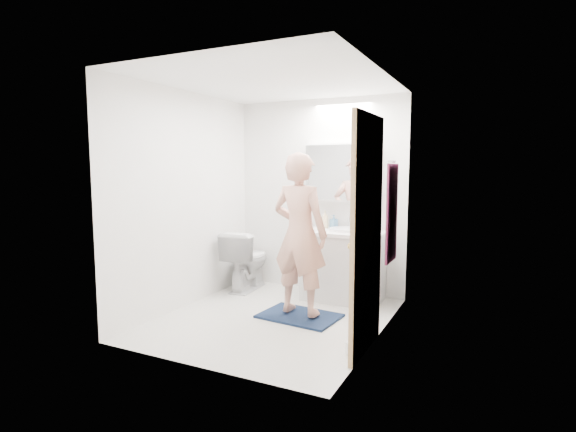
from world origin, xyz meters
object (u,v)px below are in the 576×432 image
Objects in this scene: medicine_cabinet at (340,172)px; toothbrush_cup at (369,227)px; soap_bottle_b at (334,221)px; toilet_paper_roll at (352,348)px; toilet at (247,260)px; person at (300,234)px; vanity_cabinet at (343,267)px; soap_bottle_a at (325,219)px.

medicine_cabinet reaches higher than toothbrush_cup.
soap_bottle_b is 1.98m from toilet_paper_roll.
toilet_paper_roll is (0.70, -1.64, -1.45)m from medicine_cabinet.
toilet_paper_roll is at bearing 139.66° from toilet.
toilet is (-1.13, -0.33, -1.12)m from medicine_cabinet.
toilet is 4.65× the size of soap_bottle_b.
medicine_cabinet reaches higher than person.
soap_bottle_b is at bearing 115.46° from toilet_paper_roll.
toilet is (-1.26, -0.11, -0.01)m from vanity_cabinet.
person is 17.29× the size of toothbrush_cup.
soap_bottle_a is 2.01m from toilet_paper_roll.
soap_bottle_b is 1.72× the size of toothbrush_cup.
vanity_cabinet is 1.26m from toilet.
toilet is at bearing -27.61° from person.
soap_bottle_a is at bearing -163.84° from soap_bottle_b.
vanity_cabinet is 1.17× the size of toilet.
toothbrush_cup is (1.52, 0.28, 0.48)m from toilet.
toilet_paper_roll is (1.84, -1.32, -0.33)m from toilet.
soap_bottle_a is (-0.09, 0.95, 0.05)m from person.
vanity_cabinet is at bearing -58.85° from medicine_cabinet.
soap_bottle_a is at bearing 153.01° from vanity_cabinet.
soap_bottle_b reaches higher than vanity_cabinet.
medicine_cabinet is at bearing 25.08° from soap_bottle_b.
toilet is at bearing -163.99° from medicine_cabinet.
soap_bottle_a is 1.30× the size of soap_bottle_b.
vanity_cabinet is at bearing -26.99° from soap_bottle_a.
soap_bottle_a is at bearing -79.00° from person.
toilet reaches higher than toilet_paper_roll.
vanity_cabinet is 0.56m from toothbrush_cup.
medicine_cabinet is 1.62m from toilet.
vanity_cabinet is 0.54× the size of person.
soap_bottle_a reaches higher than vanity_cabinet.
medicine_cabinet is at bearing -88.81° from person.
toilet is 2.29m from toilet_paper_roll.
vanity_cabinet is 8.18× the size of toilet_paper_roll.
toothbrush_cup is at bearing -174.41° from toilet.
toilet_paper_roll is (0.77, -1.61, -0.85)m from soap_bottle_b.
toilet_paper_roll is (0.87, -1.58, -0.88)m from soap_bottle_a.
toothbrush_cup is (0.45, -0.02, -0.04)m from soap_bottle_b.
person is at bearing 142.40° from toilet.
toothbrush_cup is at bearing 101.24° from toilet_paper_roll.
person is (-0.07, -1.01, -0.62)m from medicine_cabinet.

